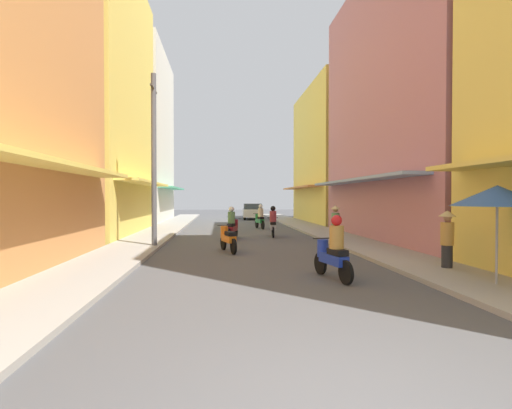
% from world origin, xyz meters
% --- Properties ---
extents(ground_plane, '(88.16, 88.16, 0.00)m').
position_xyz_m(ground_plane, '(0.00, 16.04, 0.00)').
color(ground_plane, '#4C4C4F').
extents(sidewalk_left, '(2.16, 48.07, 0.12)m').
position_xyz_m(sidewalk_left, '(-4.59, 16.04, 0.06)').
color(sidewalk_left, '#9E9991').
rests_on(sidewalk_left, ground).
extents(sidewalk_right, '(2.16, 48.07, 0.12)m').
position_xyz_m(sidewalk_right, '(4.59, 16.04, 0.06)').
color(sidewalk_right, '#9E9991').
rests_on(sidewalk_right, ground).
extents(building_left_mid, '(7.05, 10.31, 14.36)m').
position_xyz_m(building_left_mid, '(-8.67, 18.04, 7.17)').
color(building_left_mid, '#EFD159').
rests_on(building_left_mid, ground).
extents(building_left_far, '(7.05, 10.26, 13.99)m').
position_xyz_m(building_left_far, '(-8.67, 29.32, 6.99)').
color(building_left_far, silver).
rests_on(building_left_far, ground).
extents(building_right_mid, '(7.05, 12.51, 12.76)m').
position_xyz_m(building_right_mid, '(8.66, 14.07, 6.38)').
color(building_right_mid, '#B7727F').
rests_on(building_right_mid, ground).
extents(building_right_far, '(7.05, 10.86, 10.63)m').
position_xyz_m(building_right_far, '(8.66, 26.38, 5.31)').
color(building_right_far, '#EFD159').
rests_on(building_right_far, ground).
extents(motorbike_blue, '(0.63, 1.79, 1.58)m').
position_xyz_m(motorbike_blue, '(1.57, 5.85, 0.70)').
color(motorbike_blue, black).
rests_on(motorbike_blue, ground).
extents(motorbike_maroon, '(0.71, 1.76, 1.58)m').
position_xyz_m(motorbike_maroon, '(-0.58, 15.10, 0.70)').
color(motorbike_maroon, black).
rests_on(motorbike_maroon, ground).
extents(motorbike_orange, '(0.70, 1.76, 0.96)m').
position_xyz_m(motorbike_orange, '(-0.89, 10.79, 0.50)').
color(motorbike_orange, black).
rests_on(motorbike_orange, ground).
extents(motorbike_green, '(0.62, 1.79, 1.58)m').
position_xyz_m(motorbike_green, '(1.37, 21.10, 0.70)').
color(motorbike_green, black).
rests_on(motorbike_green, ground).
extents(motorbike_silver, '(0.55, 1.81, 1.58)m').
position_xyz_m(motorbike_silver, '(1.51, 16.00, 0.70)').
color(motorbike_silver, black).
rests_on(motorbike_silver, ground).
extents(parked_car, '(1.91, 4.16, 1.45)m').
position_xyz_m(parked_car, '(1.80, 31.89, 0.74)').
color(parked_car, silver).
rests_on(parked_car, ground).
extents(pedestrian_crossing, '(0.44, 0.44, 1.66)m').
position_xyz_m(pedestrian_crossing, '(3.83, 12.91, 0.93)').
color(pedestrian_crossing, '#262628').
rests_on(pedestrian_crossing, ground).
extents(pedestrian_midway, '(0.44, 0.44, 1.65)m').
position_xyz_m(pedestrian_midway, '(4.89, 6.47, 0.93)').
color(pedestrian_midway, '#262628').
rests_on(pedestrian_midway, ground).
extents(vendor_umbrella, '(1.88, 1.88, 2.26)m').
position_xyz_m(vendor_umbrella, '(4.82, 4.54, 2.03)').
color(vendor_umbrella, '#99999E').
rests_on(vendor_umbrella, ground).
extents(utility_pole, '(0.20, 1.20, 6.86)m').
position_xyz_m(utility_pole, '(-3.76, 12.10, 3.51)').
color(utility_pole, '#4C4C4F').
rests_on(utility_pole, ground).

